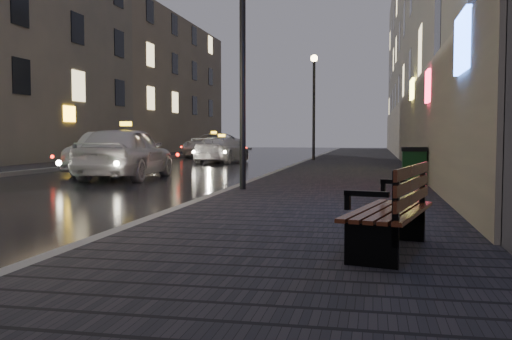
{
  "coord_description": "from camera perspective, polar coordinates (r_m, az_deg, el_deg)",
  "views": [
    {
      "loc": [
        4.78,
        -6.76,
        1.38
      ],
      "look_at": [
        3.01,
        1.86,
        0.85
      ],
      "focal_mm": 40.0,
      "sensor_mm": 36.0,
      "label": 1
    }
  ],
  "objects": [
    {
      "name": "building_far_c",
      "position": [
        49.45,
        -10.25,
        8.17
      ],
      "size": [
        6.0,
        22.0,
        11.0
      ],
      "primitive_type": "cube",
      "color": "#6B6051",
      "rests_on": "ground"
    },
    {
      "name": "lamp_near",
      "position": [
        13.26,
        -1.35,
        12.6
      ],
      "size": [
        0.36,
        0.36,
        5.28
      ],
      "color": "black",
      "rests_on": "sidewalk"
    },
    {
      "name": "building_far_b",
      "position": [
        32.89,
        -23.01,
        13.02
      ],
      "size": [
        6.0,
        16.0,
        14.0
      ],
      "primitive_type": "cube",
      "color": "#6B6051",
      "rests_on": "ground"
    },
    {
      "name": "sidewalk",
      "position": [
        27.8,
        9.77,
        0.71
      ],
      "size": [
        4.6,
        58.0,
        0.15
      ],
      "primitive_type": "cube",
      "color": "black",
      "rests_on": "ground"
    },
    {
      "name": "curb",
      "position": [
        27.98,
        4.85,
        0.76
      ],
      "size": [
        0.2,
        58.0,
        0.15
      ],
      "primitive_type": "cube",
      "color": "slate",
      "rests_on": "ground"
    },
    {
      "name": "trash_bin",
      "position": [
        14.89,
        15.51,
        0.44
      ],
      "size": [
        0.63,
        0.63,
        0.95
      ],
      "rotation": [
        0.0,
        0.0,
        -0.02
      ],
      "color": "black",
      "rests_on": "sidewalk"
    },
    {
      "name": "sidewalk_far",
      "position": [
        30.89,
        -14.29,
        0.92
      ],
      "size": [
        2.4,
        58.0,
        0.15
      ],
      "primitive_type": "cube",
      "color": "black",
      "rests_on": "ground"
    },
    {
      "name": "ground",
      "position": [
        8.39,
        -23.48,
        -6.3
      ],
      "size": [
        120.0,
        120.0,
        0.0
      ],
      "primitive_type": "plane",
      "color": "black",
      "rests_on": "ground"
    },
    {
      "name": "bench",
      "position": [
        6.17,
        13.82,
        -3.77
      ],
      "size": [
        1.04,
        1.92,
        0.93
      ],
      "rotation": [
        0.0,
        0.0,
        -0.24
      ],
      "color": "black",
      "rests_on": "sidewalk"
    },
    {
      "name": "building_near",
      "position": [
        32.25,
        15.95,
        12.45
      ],
      "size": [
        1.8,
        50.0,
        13.0
      ],
      "primitive_type": "cube",
      "color": "#605B54",
      "rests_on": "ground"
    },
    {
      "name": "curb_far",
      "position": [
        30.34,
        -12.08,
        0.91
      ],
      "size": [
        0.2,
        58.0,
        0.15
      ],
      "primitive_type": "cube",
      "color": "slate",
      "rests_on": "ground"
    },
    {
      "name": "car_left_mid",
      "position": [
        21.38,
        -14.56,
        1.68
      ],
      "size": [
        2.13,
        4.78,
        1.53
      ],
      "primitive_type": "imported",
      "rotation": [
        0.0,
        0.0,
        0.11
      ],
      "color": "#A6A6AE",
      "rests_on": "ground"
    },
    {
      "name": "taxi_mid",
      "position": [
        29.21,
        -3.45,
        2.03
      ],
      "size": [
        2.14,
        4.67,
        1.32
      ],
      "primitive_type": "imported",
      "rotation": [
        0.0,
        0.0,
        3.08
      ],
      "color": "silver",
      "rests_on": "ground"
    },
    {
      "name": "taxi_near",
      "position": [
        18.71,
        -12.85,
        1.72
      ],
      "size": [
        2.4,
        5.11,
        1.69
      ],
      "primitive_type": "imported",
      "rotation": [
        0.0,
        0.0,
        3.22
      ],
      "color": "silver",
      "rests_on": "ground"
    },
    {
      "name": "lamp_far",
      "position": [
        28.99,
        5.82,
        7.6
      ],
      "size": [
        0.36,
        0.36,
        5.28
      ],
      "color": "black",
      "rests_on": "sidewalk"
    },
    {
      "name": "taxi_far",
      "position": [
        37.12,
        -4.23,
        2.49
      ],
      "size": [
        3.28,
        5.82,
        1.53
      ],
      "primitive_type": "imported",
      "rotation": [
        0.0,
        0.0,
        -0.14
      ],
      "color": "silver",
      "rests_on": "ground"
    }
  ]
}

